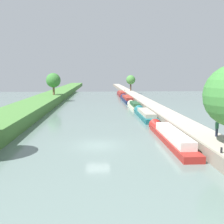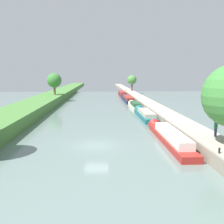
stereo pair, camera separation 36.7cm
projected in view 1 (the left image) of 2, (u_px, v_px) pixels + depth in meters
ground_plane at (98, 145)px, 26.27m from camera, size 160.00×160.00×0.00m
right_towpath at (203, 138)px, 26.80m from camera, size 3.38×260.00×1.16m
stone_quay at (186, 138)px, 26.69m from camera, size 0.25×260.00×1.21m
narrowboat_red at (170, 136)px, 27.89m from camera, size 1.85×14.71×2.01m
narrowboat_teal at (145, 114)px, 43.19m from camera, size 2.09×12.55×1.99m
narrowboat_cream at (134, 105)px, 55.43m from camera, size 1.80×10.68×1.87m
narrowboat_navy at (127, 99)px, 69.05m from camera, size 2.15×16.57×2.09m
narrowboat_maroon at (121, 94)px, 85.12m from camera, size 1.98×15.18×2.17m
tree_rightbank_midnear at (131, 80)px, 92.91m from camera, size 3.38×3.38×5.72m
tree_leftbank_upstream at (53, 80)px, 66.11m from camera, size 3.79×3.79×5.73m
person_walking at (217, 128)px, 25.18m from camera, size 0.34×0.34×1.66m
mooring_bollard_near at (221, 150)px, 19.99m from camera, size 0.16×0.16×0.45m
mooring_bollard_far at (125, 90)px, 92.09m from camera, size 0.16×0.16×0.45m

